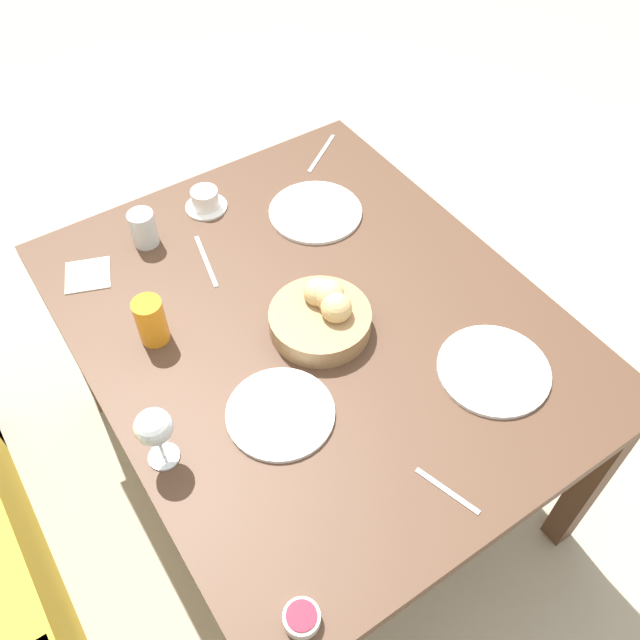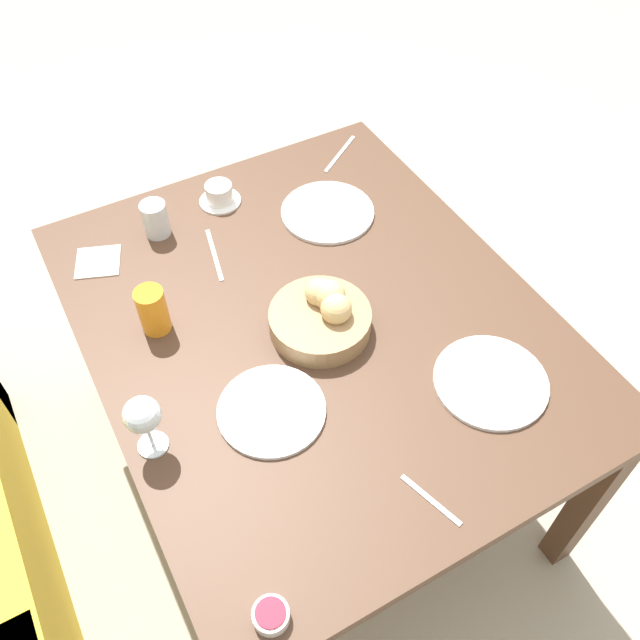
# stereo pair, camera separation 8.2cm
# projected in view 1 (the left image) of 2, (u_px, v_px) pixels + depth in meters

# --- Properties ---
(ground_plane) EXTENTS (10.00, 10.00, 0.00)m
(ground_plane) POSITION_uv_depth(u_px,v_px,m) (315.00, 462.00, 2.16)
(ground_plane) COLOR #A89E89
(dining_table) EXTENTS (1.28, 1.04, 0.71)m
(dining_table) POSITION_uv_depth(u_px,v_px,m) (314.00, 340.00, 1.68)
(dining_table) COLOR #4C3323
(dining_table) RESTS_ON ground_plane
(bread_basket) EXTENTS (0.24, 0.24, 0.11)m
(bread_basket) POSITION_uv_depth(u_px,v_px,m) (322.00, 315.00, 1.57)
(bread_basket) COLOR #99754C
(bread_basket) RESTS_ON dining_table
(plate_near_left) EXTENTS (0.25, 0.25, 0.01)m
(plate_near_left) POSITION_uv_depth(u_px,v_px,m) (494.00, 370.00, 1.51)
(plate_near_left) COLOR white
(plate_near_left) RESTS_ON dining_table
(plate_near_right) EXTENTS (0.26, 0.26, 0.01)m
(plate_near_right) POSITION_uv_depth(u_px,v_px,m) (315.00, 212.00, 1.85)
(plate_near_right) COLOR white
(plate_near_right) RESTS_ON dining_table
(plate_far_center) EXTENTS (0.23, 0.23, 0.01)m
(plate_far_center) POSITION_uv_depth(u_px,v_px,m) (280.00, 413.00, 1.44)
(plate_far_center) COLOR white
(plate_far_center) RESTS_ON dining_table
(juice_glass) EXTENTS (0.07, 0.07, 0.12)m
(juice_glass) POSITION_uv_depth(u_px,v_px,m) (151.00, 321.00, 1.53)
(juice_glass) COLOR orange
(juice_glass) RESTS_ON dining_table
(water_tumbler) EXTENTS (0.07, 0.07, 0.10)m
(water_tumbler) POSITION_uv_depth(u_px,v_px,m) (143.00, 228.00, 1.74)
(water_tumbler) COLOR silver
(water_tumbler) RESTS_ON dining_table
(wine_glass) EXTENTS (0.08, 0.08, 0.16)m
(wine_glass) POSITION_uv_depth(u_px,v_px,m) (154.00, 429.00, 1.29)
(wine_glass) COLOR silver
(wine_glass) RESTS_ON dining_table
(coffee_cup) EXTENTS (0.12, 0.12, 0.06)m
(coffee_cup) POSITION_uv_depth(u_px,v_px,m) (205.00, 200.00, 1.85)
(coffee_cup) COLOR white
(coffee_cup) RESTS_ON dining_table
(jam_bowl_berry) EXTENTS (0.07, 0.07, 0.03)m
(jam_bowl_berry) POSITION_uv_depth(u_px,v_px,m) (302.00, 618.00, 1.16)
(jam_bowl_berry) COLOR white
(jam_bowl_berry) RESTS_ON dining_table
(fork_silver) EXTENTS (0.12, 0.17, 0.00)m
(fork_silver) POSITION_uv_depth(u_px,v_px,m) (322.00, 153.00, 2.03)
(fork_silver) COLOR #B7B7BC
(fork_silver) RESTS_ON dining_table
(knife_silver) EXTENTS (0.19, 0.05, 0.00)m
(knife_silver) POSITION_uv_depth(u_px,v_px,m) (206.00, 261.00, 1.74)
(knife_silver) COLOR #B7B7BC
(knife_silver) RESTS_ON dining_table
(spoon_coffee) EXTENTS (0.14, 0.05, 0.00)m
(spoon_coffee) POSITION_uv_depth(u_px,v_px,m) (447.00, 491.00, 1.33)
(spoon_coffee) COLOR #B7B7BC
(spoon_coffee) RESTS_ON dining_table
(napkin) EXTENTS (0.14, 0.14, 0.00)m
(napkin) POSITION_uv_depth(u_px,v_px,m) (88.00, 275.00, 1.70)
(napkin) COLOR silver
(napkin) RESTS_ON dining_table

